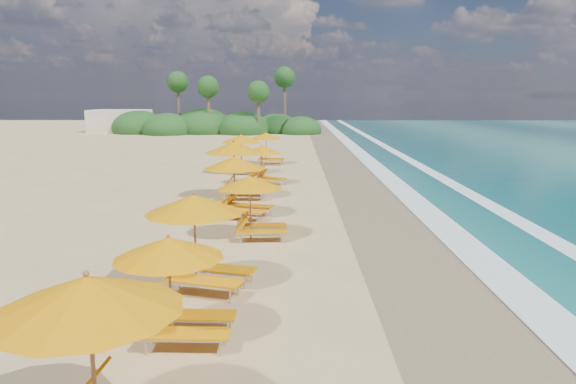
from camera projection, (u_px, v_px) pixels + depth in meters
ground at (288, 225)px, 18.53m from camera, size 160.00×160.00×0.00m
wet_sand at (400, 225)px, 18.48m from camera, size 4.00×160.00×0.01m
surf_foam at (475, 225)px, 18.45m from camera, size 4.00×160.00×0.01m
station_1 at (106, 351)px, 6.57m from camera, size 2.71×2.53×2.44m
station_2 at (178, 282)px, 9.59m from camera, size 2.25×2.08×2.07m
station_3 at (202, 235)px, 12.21m from camera, size 2.93×2.84×2.35m
station_4 at (255, 203)px, 16.58m from camera, size 2.37×2.22×2.11m
station_5 at (239, 183)px, 19.45m from camera, size 3.02×2.95×2.39m
station_6 at (239, 166)px, 23.07m from camera, size 2.87×2.66×2.62m
station_7 at (264, 162)px, 26.66m from camera, size 2.82×2.82×2.08m
station_8 at (244, 151)px, 30.40m from camera, size 2.74×2.58×2.38m
station_9 at (268, 146)px, 34.63m from camera, size 2.48×2.33×2.19m
treeline at (212, 125)px, 63.21m from camera, size 25.80×8.80×9.74m
beach_building at (120, 121)px, 65.73m from camera, size 7.00×5.00×2.80m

